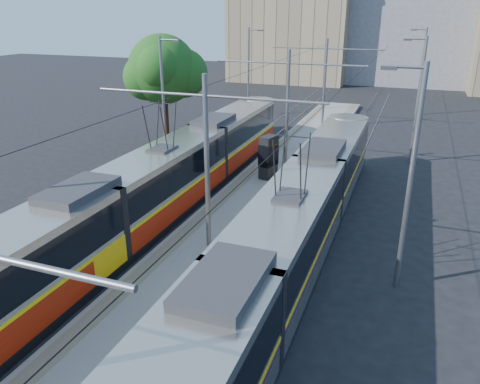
% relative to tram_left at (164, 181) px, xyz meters
% --- Properties ---
extents(ground, '(160.00, 160.00, 0.00)m').
position_rel_tram_left_xyz_m(ground, '(3.60, -10.82, -1.71)').
color(ground, black).
rests_on(ground, ground).
extents(platform, '(4.00, 50.00, 0.30)m').
position_rel_tram_left_xyz_m(platform, '(3.60, 6.18, -1.56)').
color(platform, gray).
rests_on(platform, ground).
extents(tactile_strip_left, '(0.70, 50.00, 0.01)m').
position_rel_tram_left_xyz_m(tactile_strip_left, '(2.15, 6.18, -1.40)').
color(tactile_strip_left, gray).
rests_on(tactile_strip_left, platform).
extents(tactile_strip_right, '(0.70, 50.00, 0.01)m').
position_rel_tram_left_xyz_m(tactile_strip_right, '(5.05, 6.18, -1.40)').
color(tactile_strip_right, gray).
rests_on(tactile_strip_right, platform).
extents(rails, '(8.71, 70.00, 0.03)m').
position_rel_tram_left_xyz_m(rails, '(3.60, 6.18, -1.69)').
color(rails, gray).
rests_on(rails, ground).
extents(tram_left, '(2.43, 30.46, 5.50)m').
position_rel_tram_left_xyz_m(tram_left, '(0.00, 0.00, 0.00)').
color(tram_left, black).
rests_on(tram_left, ground).
extents(tram_right, '(2.43, 30.14, 5.50)m').
position_rel_tram_left_xyz_m(tram_right, '(7.20, -3.73, 0.15)').
color(tram_right, black).
rests_on(tram_right, ground).
extents(catenary, '(9.20, 70.00, 7.00)m').
position_rel_tram_left_xyz_m(catenary, '(3.60, 3.33, 2.82)').
color(catenary, slate).
rests_on(catenary, platform).
extents(street_lamps, '(15.18, 38.22, 8.00)m').
position_rel_tram_left_xyz_m(street_lamps, '(3.60, 10.18, 2.48)').
color(street_lamps, slate).
rests_on(street_lamps, ground).
extents(shelter, '(0.96, 1.27, 2.49)m').
position_rel_tram_left_xyz_m(shelter, '(3.40, 6.09, -0.10)').
color(shelter, black).
rests_on(shelter, platform).
extents(tree, '(5.47, 5.06, 7.95)m').
position_rel_tram_left_xyz_m(tree, '(-6.04, 11.88, 3.67)').
color(tree, '#382314').
rests_on(tree, ground).
extents(building_left, '(16.32, 12.24, 13.85)m').
position_rel_tram_left_xyz_m(building_left, '(-6.40, 49.18, 5.23)').
color(building_left, '#998967').
rests_on(building_left, ground).
extents(building_centre, '(18.36, 14.28, 15.95)m').
position_rel_tram_left_xyz_m(building_centre, '(9.60, 53.18, 6.28)').
color(building_centre, gray).
rests_on(building_centre, ground).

